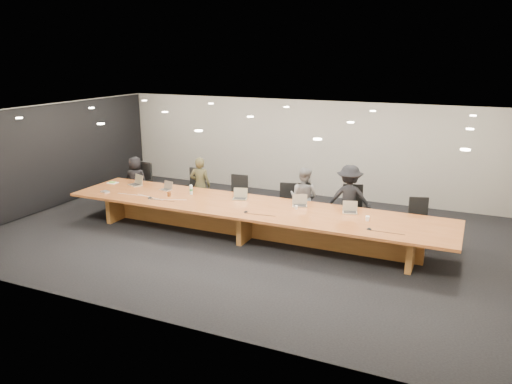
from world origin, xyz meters
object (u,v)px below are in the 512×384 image
at_px(person_a, 136,180).
at_px(laptop_d, 300,201).
at_px(chair_left, 193,190).
at_px(water_bottle, 191,190).
at_px(chair_right, 352,209).
at_px(mic_left, 150,197).
at_px(chair_mid_left, 236,196).
at_px(person_b, 200,185).
at_px(laptop_e, 350,207).
at_px(amber_mug, 169,194).
at_px(laptop_a, 135,180).
at_px(paper_cup_far, 368,218).
at_px(laptop_b, 165,186).
at_px(paper_cup_near, 296,207).
at_px(mic_right, 369,229).
at_px(person_c, 304,197).
at_px(conference_table, 251,215).
at_px(av_box, 105,192).
at_px(chair_mid_right, 287,203).
at_px(chair_far_right, 419,221).
at_px(laptop_c, 240,194).
at_px(mic_center, 246,211).
at_px(chair_far_left, 140,183).
at_px(person_d, 349,199).

relative_size(person_a, laptop_d, 3.98).
distance_m(chair_left, water_bottle, 1.05).
distance_m(chair_left, laptop_d, 3.35).
height_order(chair_right, mic_left, chair_right).
bearing_deg(chair_mid_left, person_b, -176.97).
distance_m(laptop_e, amber_mug, 4.35).
bearing_deg(laptop_d, laptop_a, 160.27).
bearing_deg(paper_cup_far, laptop_b, 176.65).
bearing_deg(paper_cup_near, laptop_b, 177.53).
bearing_deg(person_b, mic_right, 147.43).
bearing_deg(mic_left, laptop_b, 95.53).
height_order(person_b, person_c, person_b).
height_order(amber_mug, paper_cup_near, amber_mug).
bearing_deg(conference_table, chair_left, 152.60).
relative_size(paper_cup_near, av_box, 0.41).
distance_m(chair_mid_right, mic_left, 3.34).
relative_size(laptop_d, water_bottle, 1.44).
xyz_separation_m(person_c, laptop_e, (1.32, -0.76, 0.14)).
bearing_deg(laptop_b, amber_mug, -34.76).
height_order(conference_table, chair_right, chair_right).
height_order(chair_mid_left, chair_far_right, chair_mid_left).
height_order(person_a, laptop_a, person_a).
xyz_separation_m(person_a, laptop_e, (6.26, -0.73, 0.21)).
height_order(chair_right, laptop_e, chair_right).
relative_size(chair_right, mic_right, 10.37).
xyz_separation_m(chair_left, paper_cup_far, (4.87, -1.11, 0.22)).
bearing_deg(amber_mug, water_bottle, 41.68).
distance_m(conference_table, person_b, 2.28).
relative_size(laptop_c, mic_center, 3.19).
height_order(person_b, laptop_e, person_b).
bearing_deg(paper_cup_far, mic_center, -168.93).
distance_m(chair_mid_left, mic_right, 4.12).
xyz_separation_m(chair_left, laptop_b, (-0.31, -0.81, 0.28)).
height_order(chair_far_right, mic_center, chair_far_right).
relative_size(conference_table, chair_left, 7.76).
distance_m(chair_left, person_a, 1.85).
bearing_deg(person_c, person_a, 5.73).
bearing_deg(laptop_c, mic_left, -174.73).
xyz_separation_m(chair_far_left, laptop_d, (5.03, -0.81, 0.30)).
xyz_separation_m(person_c, mic_right, (1.92, -1.64, 0.03)).
bearing_deg(water_bottle, mic_center, -21.82).
bearing_deg(person_d, water_bottle, 1.60).
distance_m(laptop_d, amber_mug, 3.21).
xyz_separation_m(water_bottle, mic_left, (-0.73, -0.69, -0.10)).
relative_size(water_bottle, mic_right, 2.12).
xyz_separation_m(person_a, person_d, (6.02, 0.13, 0.14)).
distance_m(water_bottle, amber_mug, 0.55).
bearing_deg(person_c, person_b, 6.43).
distance_m(chair_mid_right, amber_mug, 2.90).
distance_m(laptop_a, paper_cup_far, 6.20).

